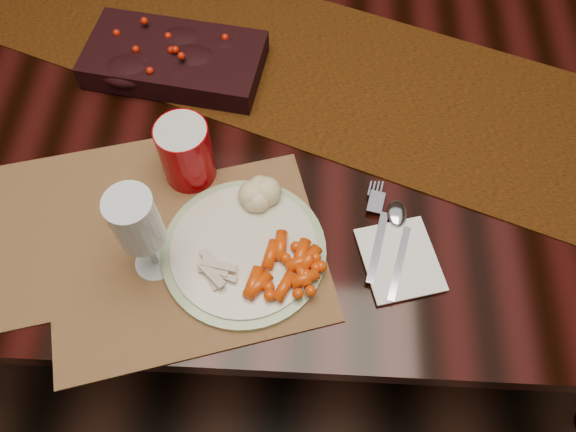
{
  "coord_description": "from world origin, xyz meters",
  "views": [
    {
      "loc": [
        0.04,
        -0.69,
        1.55
      ],
      "look_at": [
        0.02,
        -0.28,
        0.8
      ],
      "focal_mm": 35.0,
      "sensor_mm": 36.0,
      "label": 1
    }
  ],
  "objects_px": {
    "baby_carrots": "(282,265)",
    "wine_glass": "(143,235)",
    "centerpiece": "(174,56)",
    "mashed_potatoes": "(261,197)",
    "turkey_shreds": "(213,269)",
    "dining_table": "(287,202)",
    "placemat_main": "(187,260)",
    "napkin": "(400,259)",
    "dinner_plate": "(244,251)",
    "red_cup": "(186,153)"
  },
  "relations": [
    {
      "from": "mashed_potatoes",
      "to": "turkey_shreds",
      "type": "height_order",
      "value": "mashed_potatoes"
    },
    {
      "from": "turkey_shreds",
      "to": "wine_glass",
      "type": "height_order",
      "value": "wine_glass"
    },
    {
      "from": "centerpiece",
      "to": "mashed_potatoes",
      "type": "bearing_deg",
      "value": -58.44
    },
    {
      "from": "baby_carrots",
      "to": "centerpiece",
      "type": "bearing_deg",
      "value": 118.59
    },
    {
      "from": "baby_carrots",
      "to": "red_cup",
      "type": "height_order",
      "value": "red_cup"
    },
    {
      "from": "dining_table",
      "to": "dinner_plate",
      "type": "relative_size",
      "value": 7.0
    },
    {
      "from": "dining_table",
      "to": "centerpiece",
      "type": "bearing_deg",
      "value": 164.06
    },
    {
      "from": "dining_table",
      "to": "red_cup",
      "type": "xyz_separation_m",
      "value": [
        -0.15,
        -0.17,
        0.44
      ]
    },
    {
      "from": "dining_table",
      "to": "mashed_potatoes",
      "type": "xyz_separation_m",
      "value": [
        -0.03,
        -0.24,
        0.42
      ]
    },
    {
      "from": "centerpiece",
      "to": "placemat_main",
      "type": "bearing_deg",
      "value": -79.44
    },
    {
      "from": "dining_table",
      "to": "turkey_shreds",
      "type": "relative_size",
      "value": 25.61
    },
    {
      "from": "placemat_main",
      "to": "red_cup",
      "type": "xyz_separation_m",
      "value": [
        -0.01,
        0.16,
        0.06
      ]
    },
    {
      "from": "dinner_plate",
      "to": "dining_table",
      "type": "bearing_deg",
      "value": 80.94
    },
    {
      "from": "mashed_potatoes",
      "to": "red_cup",
      "type": "height_order",
      "value": "red_cup"
    },
    {
      "from": "dinner_plate",
      "to": "red_cup",
      "type": "relative_size",
      "value": 2.19
    },
    {
      "from": "dining_table",
      "to": "mashed_potatoes",
      "type": "bearing_deg",
      "value": -96.85
    },
    {
      "from": "centerpiece",
      "to": "turkey_shreds",
      "type": "relative_size",
      "value": 4.61
    },
    {
      "from": "dinner_plate",
      "to": "mashed_potatoes",
      "type": "bearing_deg",
      "value": 74.5
    },
    {
      "from": "dining_table",
      "to": "baby_carrots",
      "type": "distance_m",
      "value": 0.53
    },
    {
      "from": "dining_table",
      "to": "baby_carrots",
      "type": "bearing_deg",
      "value": -88.29
    },
    {
      "from": "dinner_plate",
      "to": "napkin",
      "type": "xyz_separation_m",
      "value": [
        0.24,
        -0.0,
        -0.0
      ]
    },
    {
      "from": "red_cup",
      "to": "wine_glass",
      "type": "relative_size",
      "value": 0.63
    },
    {
      "from": "dinner_plate",
      "to": "baby_carrots",
      "type": "relative_size",
      "value": 2.4
    },
    {
      "from": "placemat_main",
      "to": "dinner_plate",
      "type": "height_order",
      "value": "dinner_plate"
    },
    {
      "from": "placemat_main",
      "to": "dining_table",
      "type": "bearing_deg",
      "value": 50.73
    },
    {
      "from": "red_cup",
      "to": "wine_glass",
      "type": "distance_m",
      "value": 0.17
    },
    {
      "from": "dining_table",
      "to": "placemat_main",
      "type": "relative_size",
      "value": 4.27
    },
    {
      "from": "turkey_shreds",
      "to": "dinner_plate",
      "type": "bearing_deg",
      "value": 44.48
    },
    {
      "from": "placemat_main",
      "to": "wine_glass",
      "type": "distance_m",
      "value": 0.1
    },
    {
      "from": "baby_carrots",
      "to": "mashed_potatoes",
      "type": "distance_m",
      "value": 0.12
    },
    {
      "from": "centerpiece",
      "to": "wine_glass",
      "type": "relative_size",
      "value": 1.73
    },
    {
      "from": "placemat_main",
      "to": "baby_carrots",
      "type": "height_order",
      "value": "baby_carrots"
    },
    {
      "from": "dining_table",
      "to": "napkin",
      "type": "distance_m",
      "value": 0.53
    },
    {
      "from": "placemat_main",
      "to": "turkey_shreds",
      "type": "xyz_separation_m",
      "value": [
        0.05,
        -0.02,
        0.03
      ]
    },
    {
      "from": "placemat_main",
      "to": "turkey_shreds",
      "type": "distance_m",
      "value": 0.06
    },
    {
      "from": "dining_table",
      "to": "wine_glass",
      "type": "xyz_separation_m",
      "value": [
        -0.19,
        -0.34,
        0.47
      ]
    },
    {
      "from": "mashed_potatoes",
      "to": "turkey_shreds",
      "type": "relative_size",
      "value": 1.25
    },
    {
      "from": "red_cup",
      "to": "baby_carrots",
      "type": "bearing_deg",
      "value": -46.77
    },
    {
      "from": "dining_table",
      "to": "turkey_shreds",
      "type": "height_order",
      "value": "turkey_shreds"
    },
    {
      "from": "napkin",
      "to": "placemat_main",
      "type": "bearing_deg",
      "value": 167.2
    },
    {
      "from": "dining_table",
      "to": "placemat_main",
      "type": "bearing_deg",
      "value": -112.51
    },
    {
      "from": "dinner_plate",
      "to": "turkey_shreds",
      "type": "distance_m",
      "value": 0.06
    },
    {
      "from": "dining_table",
      "to": "dinner_plate",
      "type": "distance_m",
      "value": 0.5
    },
    {
      "from": "mashed_potatoes",
      "to": "turkey_shreds",
      "type": "xyz_separation_m",
      "value": [
        -0.06,
        -0.12,
        -0.02
      ]
    },
    {
      "from": "centerpiece",
      "to": "red_cup",
      "type": "xyz_separation_m",
      "value": [
        0.06,
        -0.23,
        0.03
      ]
    },
    {
      "from": "baby_carrots",
      "to": "wine_glass",
      "type": "xyz_separation_m",
      "value": [
        -0.2,
        0.01,
        0.06
      ]
    },
    {
      "from": "baby_carrots",
      "to": "wine_glass",
      "type": "relative_size",
      "value": 0.57
    },
    {
      "from": "placemat_main",
      "to": "centerpiece",
      "type": "bearing_deg",
      "value": 83.81
    },
    {
      "from": "baby_carrots",
      "to": "dining_table",
      "type": "bearing_deg",
      "value": 91.71
    },
    {
      "from": "dining_table",
      "to": "wine_glass",
      "type": "bearing_deg",
      "value": -118.73
    }
  ]
}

